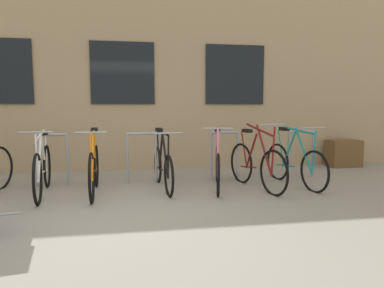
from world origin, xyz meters
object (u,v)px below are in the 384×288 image
Objects in this scene: bicycle_black at (163,166)px; planter_box at (343,153)px; bicycle_teal at (294,163)px; bicycle_orange at (94,168)px; bicycle_pink at (218,165)px; bicycle_maroon at (256,165)px; bicycle_white at (43,169)px.

bicycle_black is 2.39× the size of planter_box.
bicycle_teal is at bearing -3.43° from bicycle_black.
bicycle_pink reaches higher than bicycle_orange.
bicycle_orange is at bearing 178.19° from bicycle_maroon.
bicycle_black is 1.00× the size of bicycle_pink.
bicycle_pink reaches higher than bicycle_teal.
bicycle_white is at bearing 177.60° from bicycle_maroon.
bicycle_maroon is 3.37m from bicycle_white.
bicycle_white reaches higher than bicycle_black.
planter_box is at bearing 38.58° from bicycle_teal.
bicycle_orange is (-2.60, 0.08, 0.00)m from bicycle_maroon.
bicycle_maroon is 0.64m from bicycle_pink.
bicycle_white is at bearing -179.87° from bicycle_pink.
bicycle_orange is 1.99m from bicycle_pink.
bicycle_white is (-3.37, 0.14, 0.00)m from bicycle_maroon.
planter_box is (4.18, 1.40, -0.07)m from bicycle_black.
bicycle_pink is at bearing 1.87° from bicycle_orange.
bicycle_pink is (-1.35, 0.04, -0.00)m from bicycle_teal.
bicycle_pink reaches higher than planter_box.
bicycle_orange is at bearing -4.37° from bicycle_white.
bicycle_pink reaches higher than bicycle_white.
bicycle_maroon is 2.37× the size of planter_box.
bicycle_teal is 2.43× the size of planter_box.
bicycle_maroon is 1.54m from bicycle_black.
planter_box is (6.03, 1.51, -0.09)m from bicycle_white.
bicycle_maroon is at bearing -13.38° from bicycle_pink.
bicycle_white is (-1.85, -0.10, 0.03)m from bicycle_black.
bicycle_black is 1.85m from bicycle_white.
bicycle_pink is (0.91, -0.10, 0.01)m from bicycle_black.
bicycle_white is 6.22m from planter_box.
planter_box is (3.28, 1.50, -0.08)m from bicycle_pink.
bicycle_pink is at bearing 0.13° from bicycle_white.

